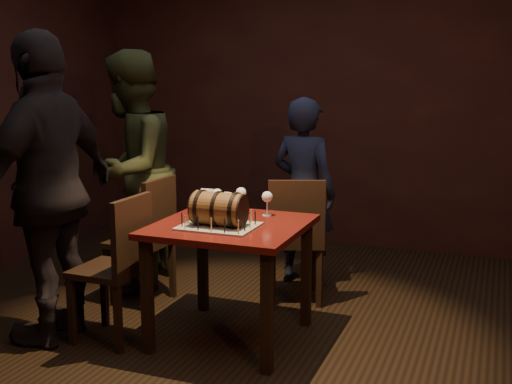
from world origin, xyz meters
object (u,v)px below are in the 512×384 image
Objects in this scene: wine_glass_right at (267,198)px; person_back at (304,192)px; wine_glass_left at (217,195)px; chair_left_rear at (149,234)px; person_left_rear at (131,172)px; barrel_cake at (219,209)px; person_left_front at (50,189)px; pub_table at (231,241)px; pint_of_ale at (226,205)px; chair_back at (296,234)px; chair_left_front at (120,261)px; wine_glass_mid at (241,194)px.

person_back reaches higher than wine_glass_right.
chair_left_rear is at bearing 169.19° from wine_glass_left.
person_back is at bearing 107.56° from person_left_rear.
person_left_front is at bearing -165.55° from barrel_cake.
person_back reaches higher than wine_glass_left.
person_back is at bearing 84.69° from pub_table.
pint_of_ale is at bearing 91.01° from person_back.
pint_of_ale is at bearing -118.38° from chair_back.
chair_left_front is 1.12m from person_left_rear.
wine_glass_left is 1.00m from person_back.
wine_glass_mid is at bearing 91.02° from person_back.
chair_left_rear reaches higher than wine_glass_mid.
chair_left_front reaches higher than wine_glass_mid.
chair_back is at bearing 51.78° from chair_left_front.
chair_left_rear is (-0.60, 0.11, -0.35)m from wine_glass_left.
chair_back is (0.21, 0.87, -0.34)m from barrel_cake.
chair_left_front is at bearing 103.55° from person_left_front.
pint_of_ale is 0.76m from chair_left_front.
person_back is at bearing 91.60° from wine_glass_right.
person_left_front reaches higher than person_left_rear.
chair_back is at bearing 83.82° from wine_glass_right.
person_left_rear reaches higher than person_back.
chair_left_rear is 0.68m from chair_left_front.
pub_table is 0.49× the size of person_left_rear.
wine_glass_right is 0.27m from pint_of_ale.
chair_left_front is 0.63× the size of person_back.
barrel_cake is 0.25× the size of person_back.
wine_glass_mid is 0.17m from pint_of_ale.
wine_glass_left is 0.17× the size of chair_back.
pub_table is 0.39m from wine_glass_right.
wine_glass_left is 0.77m from chair_left_front.
person_back reaches higher than chair_left_rear.
wine_glass_left is 1.06m from person_left_front.
wine_glass_mid is 0.81m from chair_left_rear.
pub_table is 0.43m from wine_glass_mid.
wine_glass_mid is 0.17× the size of chair_back.
barrel_cake is 0.19× the size of person_left_front.
wine_glass_mid is 0.22m from wine_glass_right.
wine_glass_mid is at bearing -0.95° from chair_left_rear.
wine_glass_left is 0.72m from chair_back.
pub_table is at bearing -24.70° from chair_left_rear.
person_left_rear is (-1.08, 0.76, 0.06)m from barrel_cake.
wine_glass_mid is at bearing -123.91° from chair_back.
chair_left_rear is at bearing 162.99° from person_left_front.
pub_table is 5.59× the size of wine_glass_left.
person_left_front is at bearing -137.44° from chair_back.
pint_of_ale is at bearing 58.90° from person_left_rear.
pint_of_ale is (0.09, -0.06, -0.05)m from wine_glass_left.
chair_left_front is (-0.60, -0.17, -0.34)m from barrel_cake.
person_back is at bearing 77.36° from pint_of_ale.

